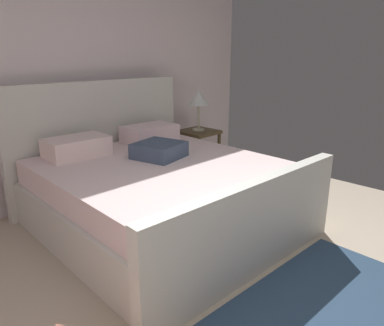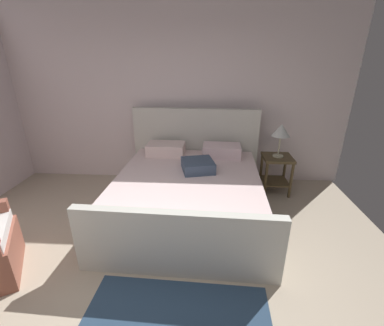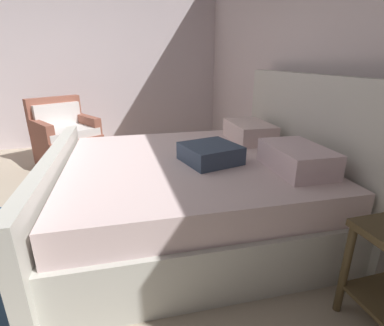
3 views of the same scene
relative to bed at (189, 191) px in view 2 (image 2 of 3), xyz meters
name	(u,v)px [view 2 (image 2 of 3)]	position (x,y,z in m)	size (l,w,h in m)	color
ground_plane	(143,317)	(-0.28, -1.59, -0.36)	(5.42, 5.53, 0.02)	#B6A68F
wall_back	(177,97)	(-0.28, 1.24, 1.06)	(5.54, 0.12, 2.83)	silver
bed	(189,191)	(0.00, 0.00, 0.00)	(2.09, 2.26, 1.28)	beige
nightstand_right	(276,168)	(1.32, 0.73, 0.05)	(0.44, 0.44, 0.60)	#4C3D23
table_lamp_right	(281,131)	(1.32, 0.73, 0.65)	(0.27, 0.27, 0.51)	#B7B293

